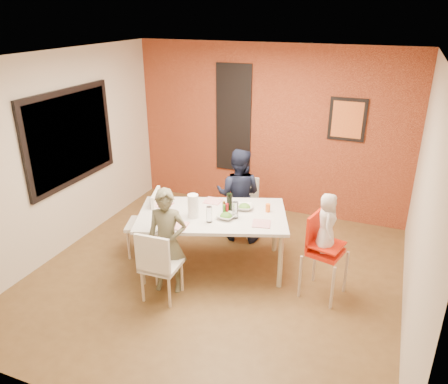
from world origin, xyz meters
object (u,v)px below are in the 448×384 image
at_px(chair_far, 244,202).
at_px(paper_towel_roll, 193,206).
at_px(child_far, 238,195).
at_px(wine_bottle, 229,204).
at_px(chair_left, 149,219).
at_px(high_chair, 322,248).
at_px(child_near, 167,242).
at_px(toddler, 327,223).
at_px(dining_table, 212,219).
at_px(chair_near, 158,263).

bearing_deg(chair_far, paper_towel_roll, -98.23).
distance_m(child_far, wine_bottle, 0.83).
bearing_deg(chair_left, high_chair, 70.00).
xyz_separation_m(chair_left, child_near, (0.64, -0.65, 0.13)).
distance_m(chair_left, child_near, 0.92).
relative_size(toddler, wine_bottle, 2.57).
relative_size(chair_far, chair_left, 0.91).
distance_m(dining_table, toddler, 1.46).
height_order(chair_near, high_chair, high_chair).
relative_size(chair_left, child_near, 0.72).
bearing_deg(chair_far, wine_bottle, -79.44).
relative_size(child_near, child_far, 0.95).
distance_m(dining_table, high_chair, 1.41).
height_order(chair_far, chair_left, chair_left).
relative_size(dining_table, chair_left, 2.24).
bearing_deg(wine_bottle, child_near, -123.42).
xyz_separation_m(high_chair, toddler, (0.03, -0.01, 0.34)).
height_order(toddler, wine_bottle, toddler).
xyz_separation_m(child_near, wine_bottle, (0.49, 0.75, 0.26)).
bearing_deg(child_near, toddler, 3.85).
height_order(dining_table, high_chair, high_chair).
bearing_deg(paper_towel_roll, child_far, 78.26).
distance_m(chair_near, chair_left, 1.10).
relative_size(child_far, wine_bottle, 5.06).
bearing_deg(chair_near, toddler, -157.10).
relative_size(child_far, toddler, 1.97).
xyz_separation_m(chair_near, paper_towel_roll, (0.11, 0.73, 0.42)).
relative_size(chair_far, paper_towel_roll, 2.86).
height_order(child_near, child_far, child_far).
bearing_deg(child_near, dining_table, 51.21).
distance_m(dining_table, child_far, 0.87).
distance_m(chair_far, wine_bottle, 1.12).
xyz_separation_m(toddler, wine_bottle, (-1.24, 0.16, -0.05)).
relative_size(toddler, paper_towel_roll, 2.34).
bearing_deg(chair_left, paper_towel_roll, 59.34).
bearing_deg(dining_table, chair_far, 88.15).
relative_size(dining_table, child_near, 1.60).
height_order(child_far, paper_towel_roll, child_far).
xyz_separation_m(dining_table, wine_bottle, (0.20, 0.09, 0.20)).
bearing_deg(dining_table, high_chair, -2.62).
height_order(chair_near, wine_bottle, wine_bottle).
bearing_deg(toddler, dining_table, 73.96).
xyz_separation_m(chair_left, child_far, (0.97, 0.88, 0.17)).
height_order(chair_far, child_far, child_far).
height_order(high_chair, paper_towel_roll, paper_towel_roll).
bearing_deg(toddler, high_chair, 53.92).
relative_size(chair_far, high_chair, 0.83).
relative_size(chair_far, wine_bottle, 3.14).
distance_m(chair_left, wine_bottle, 1.20).
xyz_separation_m(high_chair, child_far, (-1.37, 0.94, 0.07)).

